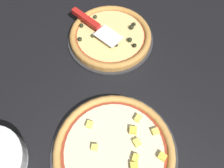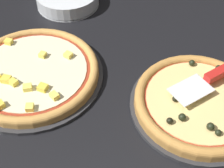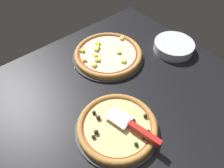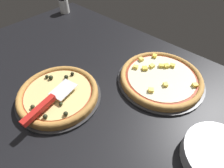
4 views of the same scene
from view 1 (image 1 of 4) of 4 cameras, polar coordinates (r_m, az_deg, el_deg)
name	(u,v)px [view 1 (image 1 of 4)]	position (r cm, az deg, el deg)	size (l,w,h in cm)	color
ground_plane	(124,49)	(88.44, 3.27, 9.09)	(145.38, 120.64, 3.60)	black
pizza_pan_front	(110,39)	(88.58, -0.41, 11.65)	(33.82, 33.82, 1.00)	#2D2D30
pizza_front	(110,36)	(87.09, -0.42, 12.51)	(31.80, 31.80, 4.04)	#B77F3D
pizza_pan_back	(114,152)	(68.31, 0.55, -17.33)	(37.87, 37.87, 1.00)	#2D2D30
pizza_back	(114,151)	(66.56, 0.60, -17.00)	(35.60, 35.60, 3.24)	#C68E47
serving_spatula	(90,22)	(87.73, -5.70, 15.81)	(8.95, 24.24, 2.00)	silver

